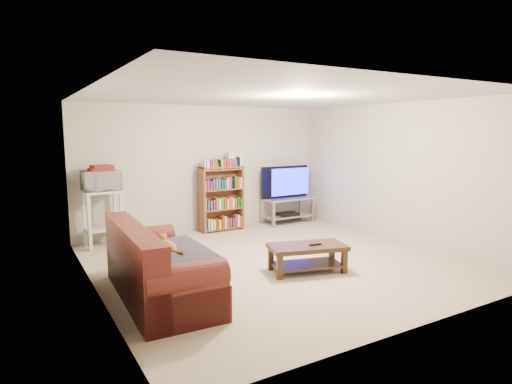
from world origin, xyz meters
TOP-DOWN VIEW (x-y plane):
  - floor at (0.00, 0.00)m, footprint 5.00×5.00m
  - ceiling at (0.00, 0.00)m, footprint 5.00×5.00m
  - wall_back at (0.00, 2.50)m, footprint 5.00×0.00m
  - wall_front at (0.00, -2.50)m, footprint 5.00×0.00m
  - wall_left at (-2.50, 0.00)m, footprint 0.00×5.00m
  - wall_right at (2.50, 0.00)m, footprint 0.00×5.00m
  - sofa at (-1.96, -0.47)m, footprint 0.94×2.05m
  - blanket at (-1.78, -0.62)m, footprint 0.83×1.05m
  - cat at (-1.78, -0.43)m, footprint 0.24×0.56m
  - coffee_table at (0.13, -0.59)m, footprint 1.14×0.77m
  - remote at (0.21, -0.66)m, footprint 0.17×0.07m
  - tv_stand at (1.70, 2.17)m, footprint 1.08×0.51m
  - television at (1.70, 2.17)m, footprint 1.15×0.18m
  - dvd_player at (1.70, 2.17)m, footprint 0.44×0.31m
  - bookshelf at (0.20, 2.24)m, footprint 0.87×0.30m
  - shelf_clutter at (0.30, 2.26)m, footprint 0.64×0.21m
  - microwave_stand at (-2.02, 2.17)m, footprint 0.62×0.47m
  - microwave at (-2.02, 2.17)m, footprint 0.61×0.44m
  - game_boxes at (-2.02, 2.17)m, footprint 0.37×0.33m

SIDE VIEW (x-z plane):
  - floor at x=0.00m, z-range 0.00..0.00m
  - dvd_player at x=1.70m, z-range 0.16..0.22m
  - coffee_table at x=0.13m, z-range 0.07..0.45m
  - sofa at x=-1.96m, z-range -0.12..0.74m
  - tv_stand at x=1.70m, z-range 0.09..0.63m
  - remote at x=0.21m, z-range 0.38..0.40m
  - blanket at x=-1.78m, z-range 0.42..0.61m
  - cat at x=-1.78m, z-range 0.49..0.66m
  - microwave_stand at x=-2.02m, z-range 0.13..1.08m
  - bookshelf at x=0.20m, z-range 0.02..1.27m
  - television at x=1.70m, z-range 0.53..1.19m
  - microwave at x=-2.02m, z-range 0.95..1.27m
  - wall_back at x=0.00m, z-range -1.30..3.70m
  - wall_front at x=0.00m, z-range -1.30..3.70m
  - wall_left at x=-2.50m, z-range -1.30..3.70m
  - wall_right at x=2.50m, z-range -1.30..3.70m
  - game_boxes at x=-2.02m, z-range 1.27..1.32m
  - shelf_clutter at x=0.30m, z-range 1.21..1.49m
  - ceiling at x=0.00m, z-range 2.40..2.40m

